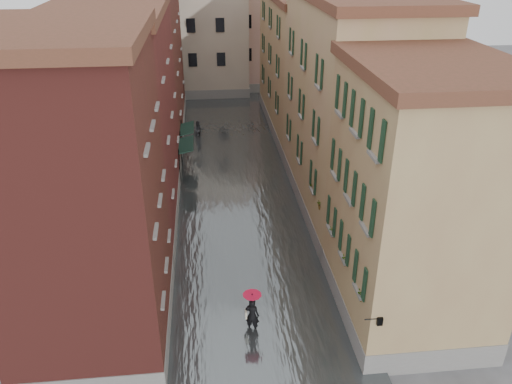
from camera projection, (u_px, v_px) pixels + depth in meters
ground at (252, 292)px, 25.42m from camera, size 120.00×120.00×0.00m
floodwater at (235, 180)px, 36.88m from camera, size 10.00×60.00×0.20m
building_left_near at (83, 206)px, 20.03m from camera, size 6.00×8.00×13.00m
building_left_mid at (121, 122)px, 29.87m from camera, size 6.00×14.00×12.50m
building_left_far at (143, 56)px, 42.80m from camera, size 6.00×16.00×14.00m
building_right_near at (416, 205)px, 21.68m from camera, size 6.00×8.00×11.50m
building_right_mid at (349, 110)px, 31.06m from camera, size 6.00×14.00×13.00m
building_right_far at (303, 66)px, 44.67m from camera, size 6.00×16.00×11.50m
building_end_cream at (192, 33)px, 55.78m from camera, size 12.00×9.00×13.00m
building_end_pink at (269, 33)px, 58.62m from camera, size 10.00×9.00×12.00m
awning_near at (186, 145)px, 36.58m from camera, size 1.09×3.12×2.80m
awning_far at (187, 129)px, 39.66m from camera, size 1.09×2.77×2.80m
wall_lantern at (379, 320)px, 19.15m from camera, size 0.71×0.22×0.35m
window_planters at (334, 225)px, 24.47m from camera, size 0.59×10.67×0.84m
pedestrian_main at (252, 310)px, 22.39m from camera, size 0.85×0.85×2.06m
pedestrian_far at (199, 130)px, 44.23m from camera, size 0.82×0.65×1.65m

